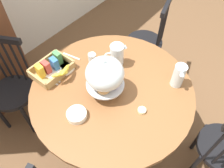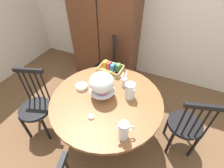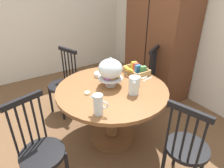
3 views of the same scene
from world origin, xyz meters
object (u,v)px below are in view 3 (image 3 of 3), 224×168
object	(u,v)px
wooden_armoire	(159,37)
cereal_bowl	(100,74)
windsor_chair_facing_door	(143,79)
drinking_glass	(138,81)
orange_juice_pitcher	(134,86)
butter_dish	(87,93)
cereal_basket	(136,70)
windsor_chair_far_side	(64,85)
pastry_stand_with_dome	(110,70)
dining_table	(112,103)
china_plate_small	(135,72)
milk_pitcher	(98,105)
windsor_chair_near_window	(41,153)
china_plate_large	(139,75)
windsor_chair_by_cabinet	(186,149)

from	to	relation	value
wooden_armoire	cereal_bowl	bearing A→B (deg)	-76.90
windsor_chair_facing_door	drinking_glass	distance (m)	0.83
orange_juice_pitcher	butter_dish	world-z (taller)	orange_juice_pitcher
cereal_basket	windsor_chair_far_side	bearing A→B (deg)	-134.00
pastry_stand_with_dome	orange_juice_pitcher	distance (m)	0.32
windsor_chair_far_side	orange_juice_pitcher	world-z (taller)	windsor_chair_far_side
dining_table	china_plate_small	xyz separation A→B (m)	(-0.18, 0.47, 0.22)
windsor_chair_facing_door	cereal_basket	xyz separation A→B (m)	(0.25, -0.36, 0.33)
wooden_armoire	milk_pitcher	xyz separation A→B (m)	(0.99, -1.69, -0.15)
cereal_basket	drinking_glass	xyz separation A→B (m)	(0.27, -0.19, 0.01)
orange_juice_pitcher	china_plate_small	world-z (taller)	orange_juice_pitcher
pastry_stand_with_dome	windsor_chair_far_side	bearing A→B (deg)	-160.80
milk_pitcher	butter_dish	size ratio (longest dim) A/B	3.29
windsor_chair_facing_door	milk_pitcher	world-z (taller)	windsor_chair_facing_door
dining_table	cereal_basket	xyz separation A→B (m)	(-0.17, 0.48, 0.25)
orange_juice_pitcher	cereal_bowl	bearing A→B (deg)	-170.76
butter_dish	milk_pitcher	bearing A→B (deg)	-10.40
milk_pitcher	drinking_glass	size ratio (longest dim) A/B	1.80
butter_dish	cereal_basket	bearing A→B (deg)	100.15
windsor_chair_near_window	milk_pitcher	distance (m)	0.67
wooden_armoire	milk_pitcher	size ratio (longest dim) A/B	9.92
milk_pitcher	cereal_bowl	size ratio (longest dim) A/B	1.41
wooden_armoire	windsor_chair_near_window	xyz separation A→B (m)	(0.88, -2.23, -0.53)
pastry_stand_with_dome	cereal_basket	size ratio (longest dim) A/B	1.09
dining_table	cereal_bowl	size ratio (longest dim) A/B	9.02
windsor_chair_far_side	pastry_stand_with_dome	xyz separation A→B (m)	(0.83, 0.29, 0.48)
milk_pitcher	china_plate_small	distance (m)	0.98
dining_table	butter_dish	size ratio (longest dim) A/B	21.04
orange_juice_pitcher	butter_dish	size ratio (longest dim) A/B	3.26
china_plate_large	china_plate_small	bearing A→B (deg)	175.15
windsor_chair_near_window	pastry_stand_with_dome	size ratio (longest dim) A/B	2.83
windsor_chair_facing_door	windsor_chair_far_side	distance (m)	1.20
china_plate_small	drinking_glass	size ratio (longest dim) A/B	1.36
wooden_armoire	windsor_chair_far_side	bearing A→B (deg)	-98.65
windsor_chair_far_side	china_plate_large	distance (m)	1.13
windsor_chair_near_window	china_plate_large	world-z (taller)	windsor_chair_near_window
windsor_chair_near_window	drinking_glass	distance (m)	1.24
windsor_chair_near_window	orange_juice_pitcher	xyz separation A→B (m)	(-0.00, 1.03, 0.38)
drinking_glass	pastry_stand_with_dome	bearing A→B (deg)	-120.51
china_plate_large	windsor_chair_far_side	bearing A→B (deg)	-137.51
windsor_chair_facing_door	cereal_bowl	distance (m)	0.86
pastry_stand_with_dome	cereal_bowl	bearing A→B (deg)	175.88
windsor_chair_by_cabinet	butter_dish	bearing A→B (deg)	-150.81
windsor_chair_near_window	windsor_chair_by_cabinet	distance (m)	1.32
dining_table	pastry_stand_with_dome	size ratio (longest dim) A/B	3.67
cereal_bowl	windsor_chair_by_cabinet	bearing A→B (deg)	8.65
cereal_basket	china_plate_large	world-z (taller)	cereal_basket
windsor_chair_far_side	milk_pitcher	size ratio (longest dim) A/B	4.94
windsor_chair_near_window	pastry_stand_with_dome	xyz separation A→B (m)	(-0.29, 0.92, 0.48)
windsor_chair_near_window	cereal_bowl	size ratio (longest dim) A/B	6.96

